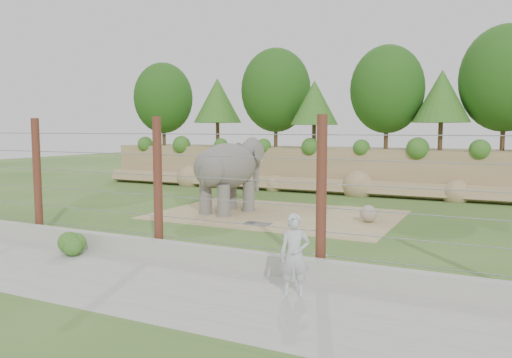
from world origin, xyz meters
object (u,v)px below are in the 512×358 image
at_px(barrier_fence, 158,185).
at_px(elephant, 227,177).
at_px(zookeeper, 295,255).
at_px(stone_ball, 368,214).

bearing_deg(barrier_fence, elephant, 103.10).
xyz_separation_m(elephant, zookeeper, (6.64, -8.80, -0.68)).
xyz_separation_m(elephant, stone_ball, (6.05, 0.44, -1.23)).
bearing_deg(zookeeper, stone_ball, 75.13).
bearing_deg(stone_ball, zookeeper, -86.32).
bearing_deg(barrier_fence, zookeeper, -19.74).
bearing_deg(zookeeper, barrier_fence, 141.71).
height_order(elephant, barrier_fence, barrier_fence).
height_order(barrier_fence, zookeeper, barrier_fence).
distance_m(barrier_fence, zookeeper, 5.44).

